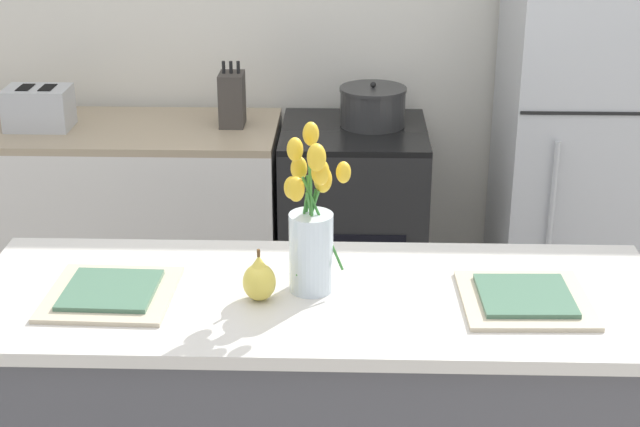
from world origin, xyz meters
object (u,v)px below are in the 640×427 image
object	(u,v)px
pear_figurine	(259,280)
plate_setting_left	(111,293)
refrigerator	(586,139)
flower_vase	(311,229)
toaster	(39,108)
plate_setting_right	(525,298)
stove_range	(353,228)
cooking_pot	(373,106)
knife_block	(232,99)

from	to	relation	value
pear_figurine	plate_setting_left	distance (m)	0.39
refrigerator	pear_figurine	world-z (taller)	refrigerator
pear_figurine	plate_setting_left	bearing A→B (deg)	179.14
pear_figurine	plate_setting_left	world-z (taller)	pear_figurine
flower_vase	toaster	distance (m)	1.95
flower_vase	toaster	size ratio (longest dim) A/B	1.55
flower_vase	plate_setting_right	distance (m)	0.57
stove_range	pear_figurine	size ratio (longest dim) A/B	6.37
refrigerator	flower_vase	bearing A→B (deg)	-124.01
stove_range	cooking_pot	size ratio (longest dim) A/B	3.20
refrigerator	plate_setting_right	size ratio (longest dim) A/B	5.15
flower_vase	pear_figurine	xyz separation A→B (m)	(-0.13, -0.06, -0.12)
flower_vase	knife_block	xyz separation A→B (m)	(-0.39, 1.62, -0.11)
flower_vase	pear_figurine	world-z (taller)	flower_vase
toaster	knife_block	distance (m)	0.79
stove_range	knife_block	bearing A→B (deg)	175.78
pear_figurine	toaster	size ratio (longest dim) A/B	0.50
cooking_pot	knife_block	size ratio (longest dim) A/B	1.02
toaster	cooking_pot	world-z (taller)	cooking_pot
pear_figurine	toaster	bearing A→B (deg)	123.02
stove_range	flower_vase	xyz separation A→B (m)	(-0.12, -1.58, 0.66)
plate_setting_left	toaster	world-z (taller)	toaster
flower_vase	cooking_pot	world-z (taller)	flower_vase
toaster	cooking_pot	bearing A→B (deg)	3.38
cooking_pot	toaster	bearing A→B (deg)	-176.62
cooking_pot	refrigerator	bearing A→B (deg)	-3.45
pear_figurine	plate_setting_right	xyz separation A→B (m)	(0.67, 0.01, -0.04)
plate_setting_right	cooking_pot	size ratio (longest dim) A/B	1.19
flower_vase	plate_setting_right	bearing A→B (deg)	-5.66
refrigerator	knife_block	world-z (taller)	refrigerator
pear_figurine	plate_setting_left	xyz separation A→B (m)	(-0.38, 0.01, -0.04)
refrigerator	plate_setting_right	xyz separation A→B (m)	(-0.52, -1.63, 0.10)
flower_vase	plate_setting_left	distance (m)	0.54
toaster	knife_block	size ratio (longest dim) A/B	1.04
refrigerator	toaster	distance (m)	2.25
refrigerator	knife_block	xyz separation A→B (m)	(-1.45, 0.04, 0.15)
plate_setting_right	toaster	world-z (taller)	toaster
refrigerator	pear_figurine	xyz separation A→B (m)	(-1.20, -1.64, 0.14)
refrigerator	plate_setting_right	bearing A→B (deg)	-107.72
stove_range	knife_block	size ratio (longest dim) A/B	3.27
plate_setting_left	flower_vase	bearing A→B (deg)	6.01
cooking_pot	plate_setting_left	bearing A→B (deg)	-112.65
refrigerator	pear_figurine	size ratio (longest dim) A/B	12.21
flower_vase	refrigerator	bearing A→B (deg)	55.99
plate_setting_right	cooking_pot	xyz separation A→B (m)	(-0.35, 1.69, 0.02)
stove_range	refrigerator	bearing A→B (deg)	0.04
refrigerator	plate_setting_left	size ratio (longest dim) A/B	5.15
plate_setting_right	refrigerator	bearing A→B (deg)	72.28
pear_figurine	plate_setting_right	distance (m)	0.67
stove_range	cooking_pot	world-z (taller)	cooking_pot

